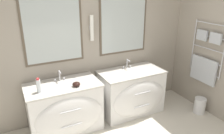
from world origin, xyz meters
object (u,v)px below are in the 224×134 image
amenity_bowl (76,84)px  toiletry_bottle (39,86)px  vanity_left (65,108)px  waste_bin (200,105)px  vanity_right (132,92)px

amenity_bowl → toiletry_bottle: bearing=174.3°
toiletry_bottle → amenity_bowl: (0.52, -0.05, -0.07)m
vanity_left → waste_bin: (2.31, -0.59, -0.25)m
vanity_left → toiletry_bottle: 0.61m
vanity_right → vanity_left: bearing=180.0°
vanity_left → vanity_right: bearing=0.0°
amenity_bowl → waste_bin: (2.15, -0.47, -0.68)m
toiletry_bottle → waste_bin: bearing=-11.1°
vanity_left → amenity_bowl: (0.17, -0.11, 0.43)m
vanity_left → waste_bin: size_ratio=3.83×
vanity_right → toiletry_bottle: 1.65m
vanity_right → amenity_bowl: amenity_bowl is taller
amenity_bowl → waste_bin: 2.30m
waste_bin → toiletry_bottle: bearing=168.9°
vanity_right → amenity_bowl: 1.14m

